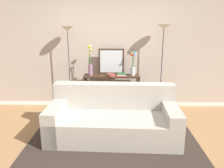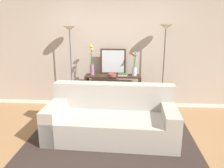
{
  "view_description": "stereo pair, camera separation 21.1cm",
  "coord_description": "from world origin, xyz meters",
  "px_view_note": "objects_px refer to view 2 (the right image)",
  "views": [
    {
      "loc": [
        0.25,
        -3.15,
        1.93
      ],
      "look_at": [
        0.17,
        1.03,
        0.79
      ],
      "focal_mm": 35.94,
      "sensor_mm": 36.0,
      "label": 1
    },
    {
      "loc": [
        0.46,
        -3.14,
        1.93
      ],
      "look_at": [
        0.17,
        1.03,
        0.79
      ],
      "focal_mm": 35.94,
      "sensor_mm": 36.0,
      "label": 2
    }
  ],
  "objects_px": {
    "floor_lamp_left": "(70,45)",
    "vase_tall_flowers": "(92,64)",
    "vase_short_flowers": "(134,66)",
    "fruit_bowl": "(112,75)",
    "console_table": "(113,87)",
    "wall_mirror": "(113,61)",
    "book_stack": "(123,75)",
    "book_row_under_console": "(97,107)",
    "couch": "(112,120)",
    "floor_lamp_right": "(165,44)"
  },
  "relations": [
    {
      "from": "book_stack",
      "to": "vase_short_flowers",
      "type": "bearing_deg",
      "value": 21.22
    },
    {
      "from": "vase_short_flowers",
      "to": "fruit_bowl",
      "type": "distance_m",
      "value": 0.53
    },
    {
      "from": "vase_tall_flowers",
      "to": "wall_mirror",
      "type": "bearing_deg",
      "value": 16.35
    },
    {
      "from": "floor_lamp_left",
      "to": "vase_tall_flowers",
      "type": "bearing_deg",
      "value": 2.67
    },
    {
      "from": "couch",
      "to": "fruit_bowl",
      "type": "distance_m",
      "value": 1.25
    },
    {
      "from": "floor_lamp_left",
      "to": "book_stack",
      "type": "distance_m",
      "value": 1.3
    },
    {
      "from": "fruit_bowl",
      "to": "book_stack",
      "type": "xyz_separation_m",
      "value": [
        0.23,
        0.02,
        -0.0
      ]
    },
    {
      "from": "book_stack",
      "to": "wall_mirror",
      "type": "bearing_deg",
      "value": 135.17
    },
    {
      "from": "floor_lamp_left",
      "to": "floor_lamp_right",
      "type": "xyz_separation_m",
      "value": [
        2.01,
        0.0,
        0.03
      ]
    },
    {
      "from": "vase_tall_flowers",
      "to": "book_row_under_console",
      "type": "bearing_deg",
      "value": -3.45
    },
    {
      "from": "console_table",
      "to": "book_stack",
      "type": "height_order",
      "value": "book_stack"
    },
    {
      "from": "couch",
      "to": "wall_mirror",
      "type": "distance_m",
      "value": 1.58
    },
    {
      "from": "couch",
      "to": "floor_lamp_left",
      "type": "height_order",
      "value": "floor_lamp_left"
    },
    {
      "from": "book_row_under_console",
      "to": "floor_lamp_right",
      "type": "bearing_deg",
      "value": -0.6
    },
    {
      "from": "vase_short_flowers",
      "to": "fruit_bowl",
      "type": "height_order",
      "value": "vase_short_flowers"
    },
    {
      "from": "book_row_under_console",
      "to": "book_stack",
      "type": "bearing_deg",
      "value": -8.0
    },
    {
      "from": "wall_mirror",
      "to": "book_stack",
      "type": "relative_size",
      "value": 2.71
    },
    {
      "from": "console_table",
      "to": "wall_mirror",
      "type": "xyz_separation_m",
      "value": [
        -0.01,
        0.14,
        0.54
      ]
    },
    {
      "from": "floor_lamp_left",
      "to": "floor_lamp_right",
      "type": "height_order",
      "value": "floor_lamp_right"
    },
    {
      "from": "wall_mirror",
      "to": "fruit_bowl",
      "type": "relative_size",
      "value": 3.06
    },
    {
      "from": "wall_mirror",
      "to": "book_row_under_console",
      "type": "relative_size",
      "value": 2.1
    },
    {
      "from": "couch",
      "to": "console_table",
      "type": "distance_m",
      "value": 1.25
    },
    {
      "from": "vase_short_flowers",
      "to": "book_row_under_console",
      "type": "bearing_deg",
      "value": -178.97
    },
    {
      "from": "wall_mirror",
      "to": "book_row_under_console",
      "type": "height_order",
      "value": "wall_mirror"
    },
    {
      "from": "vase_short_flowers",
      "to": "floor_lamp_right",
      "type": "bearing_deg",
      "value": -2.78
    },
    {
      "from": "floor_lamp_left",
      "to": "fruit_bowl",
      "type": "relative_size",
      "value": 10.09
    },
    {
      "from": "console_table",
      "to": "fruit_bowl",
      "type": "height_order",
      "value": "fruit_bowl"
    },
    {
      "from": "floor_lamp_right",
      "to": "wall_mirror",
      "type": "relative_size",
      "value": 3.35
    },
    {
      "from": "wall_mirror",
      "to": "floor_lamp_right",
      "type": "bearing_deg",
      "value": -8.09
    },
    {
      "from": "vase_tall_flowers",
      "to": "book_row_under_console",
      "type": "height_order",
      "value": "vase_tall_flowers"
    },
    {
      "from": "vase_short_flowers",
      "to": "couch",
      "type": "bearing_deg",
      "value": -108.13
    },
    {
      "from": "couch",
      "to": "book_row_under_console",
      "type": "distance_m",
      "value": 1.32
    },
    {
      "from": "floor_lamp_left",
      "to": "vase_tall_flowers",
      "type": "xyz_separation_m",
      "value": [
        0.46,
        0.02,
        -0.41
      ]
    },
    {
      "from": "console_table",
      "to": "fruit_bowl",
      "type": "relative_size",
      "value": 6.62
    },
    {
      "from": "vase_tall_flowers",
      "to": "floor_lamp_left",
      "type": "bearing_deg",
      "value": -177.33
    },
    {
      "from": "wall_mirror",
      "to": "vase_tall_flowers",
      "type": "height_order",
      "value": "vase_tall_flowers"
    },
    {
      "from": "vase_short_flowers",
      "to": "book_stack",
      "type": "xyz_separation_m",
      "value": [
        -0.25,
        -0.1,
        -0.19
      ]
    },
    {
      "from": "book_stack",
      "to": "book_row_under_console",
      "type": "height_order",
      "value": "book_stack"
    },
    {
      "from": "console_table",
      "to": "couch",
      "type": "bearing_deg",
      "value": -87.24
    },
    {
      "from": "vase_short_flowers",
      "to": "fruit_bowl",
      "type": "xyz_separation_m",
      "value": [
        -0.48,
        -0.12,
        -0.19
      ]
    },
    {
      "from": "wall_mirror",
      "to": "fruit_bowl",
      "type": "xyz_separation_m",
      "value": [
        -0.0,
        -0.24,
        -0.25
      ]
    },
    {
      "from": "floor_lamp_left",
      "to": "vase_short_flowers",
      "type": "distance_m",
      "value": 1.46
    },
    {
      "from": "console_table",
      "to": "vase_tall_flowers",
      "type": "bearing_deg",
      "value": 179.27
    },
    {
      "from": "couch",
      "to": "vase_tall_flowers",
      "type": "relative_size",
      "value": 3.36
    },
    {
      "from": "console_table",
      "to": "floor_lamp_right",
      "type": "distance_m",
      "value": 1.44
    },
    {
      "from": "vase_short_flowers",
      "to": "fruit_bowl",
      "type": "bearing_deg",
      "value": -166.14
    },
    {
      "from": "couch",
      "to": "console_table",
      "type": "height_order",
      "value": "couch"
    },
    {
      "from": "vase_short_flowers",
      "to": "book_row_under_console",
      "type": "height_order",
      "value": "vase_short_flowers"
    },
    {
      "from": "floor_lamp_left",
      "to": "book_row_under_console",
      "type": "bearing_deg",
      "value": 1.58
    },
    {
      "from": "floor_lamp_left",
      "to": "wall_mirror",
      "type": "relative_size",
      "value": 3.29
    }
  ]
}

